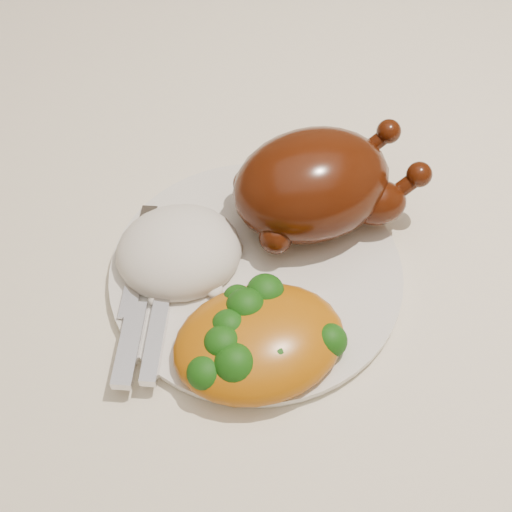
{
  "coord_description": "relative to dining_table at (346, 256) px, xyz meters",
  "views": [
    {
      "loc": [
        -0.11,
        -0.47,
        1.29
      ],
      "look_at": [
        -0.1,
        -0.1,
        0.8
      ],
      "focal_mm": 50.0,
      "sensor_mm": 36.0,
      "label": 1
    }
  ],
  "objects": [
    {
      "name": "rice_mound",
      "position": [
        -0.17,
        -0.09,
        0.12
      ],
      "size": [
        0.13,
        0.12,
        0.06
      ],
      "rotation": [
        0.0,
        0.0,
        0.17
      ],
      "color": "white",
      "rests_on": "dinner_plate"
    },
    {
      "name": "tablecloth",
      "position": [
        0.0,
        0.0,
        0.07
      ],
      "size": [
        1.73,
        1.03,
        0.18
      ],
      "color": "#EDE3CC",
      "rests_on": "dining_table"
    },
    {
      "name": "floor",
      "position": [
        0.0,
        0.0,
        -0.67
      ],
      "size": [
        4.0,
        4.0,
        0.0
      ],
      "primitive_type": "plane",
      "color": "#532F1C",
      "rests_on": "ground"
    },
    {
      "name": "dinner_plate",
      "position": [
        -0.1,
        -0.1,
        0.11
      ],
      "size": [
        0.28,
        0.28,
        0.01
      ],
      "primitive_type": "cylinder",
      "rotation": [
        0.0,
        0.0,
        -0.09
      ],
      "color": "silver",
      "rests_on": "tablecloth"
    },
    {
      "name": "roast_chicken",
      "position": [
        -0.05,
        -0.04,
        0.16
      ],
      "size": [
        0.19,
        0.15,
        0.09
      ],
      "rotation": [
        0.0,
        0.0,
        0.34
      ],
      "color": "#491707",
      "rests_on": "dinner_plate"
    },
    {
      "name": "dining_table",
      "position": [
        0.0,
        0.0,
        0.0
      ],
      "size": [
        1.6,
        0.9,
        0.76
      ],
      "color": "brown",
      "rests_on": "floor"
    },
    {
      "name": "cutlery",
      "position": [
        -0.2,
        -0.15,
        0.12
      ],
      "size": [
        0.04,
        0.19,
        0.01
      ],
      "rotation": [
        0.0,
        0.0,
        -0.09
      ],
      "color": "silver",
      "rests_on": "dinner_plate"
    },
    {
      "name": "mac_and_cheese",
      "position": [
        -0.1,
        -0.18,
        0.13
      ],
      "size": [
        0.17,
        0.14,
        0.05
      ],
      "rotation": [
        0.0,
        0.0,
        0.29
      ],
      "color": "#B15D0B",
      "rests_on": "dinner_plate"
    }
  ]
}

